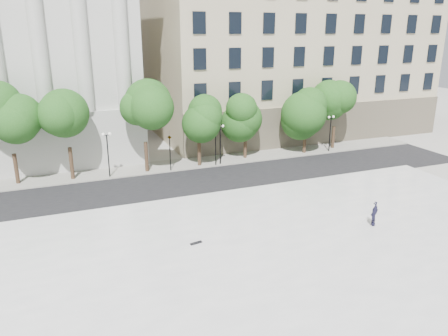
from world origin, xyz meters
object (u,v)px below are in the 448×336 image
Objects in this scene: traffic_light_east at (216,131)px; traffic_light_west at (169,136)px; person_lying at (373,223)px; skateboard at (196,243)px.

traffic_light_west is at bearing 180.00° from traffic_light_east.
traffic_light_east reaches higher than person_lying.
person_lying is 2.18× the size of skateboard.
traffic_light_east reaches higher than skateboard.
traffic_light_east is at bearing 55.32° from skateboard.
person_lying is at bearing -62.91° from traffic_light_west.
traffic_light_west is at bearing 70.46° from skateboard.
skateboard is at bearing 137.89° from person_lying.
traffic_light_east is 18.59m from skateboard.
traffic_light_west is 0.99× the size of traffic_light_east.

